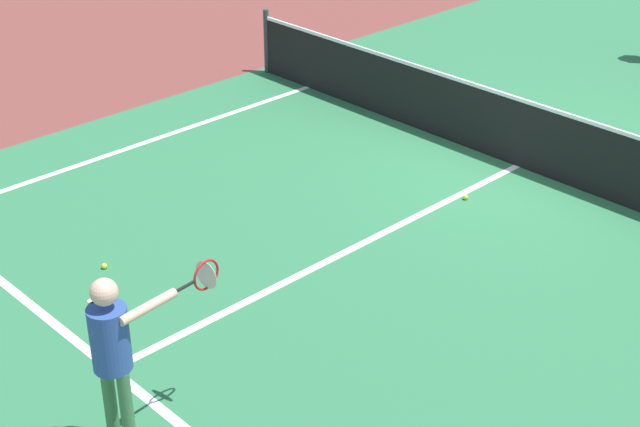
# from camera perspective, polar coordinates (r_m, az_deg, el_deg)

# --- Properties ---
(ground_plane) EXTENTS (60.00, 60.00, 0.00)m
(ground_plane) POSITION_cam_1_polar(r_m,az_deg,el_deg) (13.17, 11.64, 2.78)
(ground_plane) COLOR brown
(court_surface_inbounds) EXTENTS (10.62, 24.40, 0.00)m
(court_surface_inbounds) POSITION_cam_1_polar(r_m,az_deg,el_deg) (13.17, 11.64, 2.79)
(court_surface_inbounds) COLOR #2D7247
(court_surface_inbounds) RESTS_ON ground_plane
(line_service_near) EXTENTS (8.22, 0.10, 0.01)m
(line_service_near) POSITION_cam_1_polar(r_m,az_deg,el_deg) (9.30, -12.30, -9.04)
(line_service_near) COLOR white
(line_service_near) RESTS_ON ground_plane
(line_center_service) EXTENTS (0.10, 6.40, 0.01)m
(line_center_service) POSITION_cam_1_polar(r_m,az_deg,el_deg) (10.94, 1.83, -2.14)
(line_center_service) COLOR white
(line_center_service) RESTS_ON ground_plane
(net) EXTENTS (10.31, 0.09, 1.07)m
(net) POSITION_cam_1_polar(r_m,az_deg,el_deg) (12.97, 11.85, 4.75)
(net) COLOR #33383D
(net) RESTS_ON ground_plane
(player_near) EXTENTS (0.42, 1.21, 1.64)m
(player_near) POSITION_cam_1_polar(r_m,az_deg,el_deg) (7.87, -12.14, -7.62)
(player_near) COLOR #3F7247
(player_near) RESTS_ON ground_plane
(tennis_ball_near_net) EXTENTS (0.07, 0.07, 0.07)m
(tennis_ball_near_net) POSITION_cam_1_polar(r_m,az_deg,el_deg) (12.15, 8.65, 0.97)
(tennis_ball_near_net) COLOR #CCE033
(tennis_ball_near_net) RESTS_ON ground_plane
(tennis_ball_mid_court) EXTENTS (0.07, 0.07, 0.07)m
(tennis_ball_mid_court) POSITION_cam_1_polar(r_m,az_deg,el_deg) (10.84, -12.69, -3.06)
(tennis_ball_mid_court) COLOR #CCE033
(tennis_ball_mid_court) RESTS_ON ground_plane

